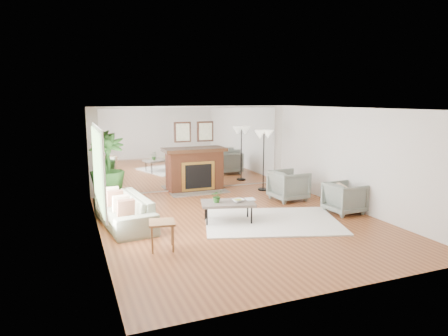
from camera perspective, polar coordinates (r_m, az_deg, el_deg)
name	(u,v)px	position (r m, az deg, el deg)	size (l,w,h in m)	color
ground	(241,222)	(8.99, 2.42, -7.67)	(7.00, 7.00, 0.00)	brown
wall_left	(98,176)	(7.98, -17.54, -1.11)	(0.02, 7.00, 2.50)	silver
wall_right	(353,159)	(10.27, 17.91, 1.22)	(0.02, 7.00, 2.50)	silver
wall_back	(194,148)	(11.94, -4.35, 2.81)	(6.00, 0.02, 2.50)	silver
mirror_panel	(194,148)	(11.92, -4.32, 2.80)	(5.40, 0.04, 2.40)	silver
window_panel	(98,168)	(8.36, -17.58, 0.06)	(0.04, 2.40, 1.50)	#B2E09E
fireplace	(196,169)	(11.81, -3.98, -0.17)	(1.85, 0.83, 2.05)	brown
area_rug	(272,221)	(9.02, 6.83, -7.57)	(2.93, 2.09, 0.03)	white
coffee_table	(228,204)	(8.82, 0.58, -5.11)	(1.30, 0.95, 0.47)	#665C50
sofa	(124,211)	(8.93, -14.10, -5.92)	(2.21, 0.86, 0.65)	gray
armchair_back	(289,185)	(10.91, 9.22, -2.46)	(0.86, 0.89, 0.81)	gray
armchair_front	(345,198)	(9.99, 16.87, -4.10)	(0.79, 0.81, 0.74)	gray
side_table	(162,226)	(7.36, -8.85, -8.20)	(0.53, 0.53, 0.52)	brown
potted_ficus	(107,168)	(10.53, -16.36, -0.04)	(1.01, 1.01, 1.82)	black
floor_lamp	(264,139)	(11.83, 5.72, 4.12)	(0.59, 0.33, 1.80)	black
tabletop_plant	(217,196)	(8.74, -1.00, -4.02)	(0.26, 0.22, 0.29)	#2C5620
fruit_bowl	(238,201)	(8.81, 2.01, -4.67)	(0.26, 0.26, 0.06)	brown
book	(246,200)	(8.99, 3.14, -4.52)	(0.20, 0.28, 0.02)	brown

